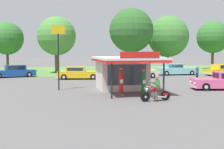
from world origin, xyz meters
TOP-DOWN VIEW (x-y plane):
  - ground_plane at (0.00, 0.00)m, footprint 300.00×300.00m
  - grass_verge_strip at (0.00, 30.00)m, footprint 120.00×24.00m
  - service_station_kiosk at (-1.15, 4.04)m, footprint 4.68×7.30m
  - gas_pump_nearside at (-2.02, 1.08)m, footprint 0.44×0.44m
  - gas_pump_offside at (-0.28, 1.08)m, footprint 0.44×0.44m
  - motorcycle_with_rider at (-0.41, -1.97)m, footprint 2.13×0.72m
  - featured_classic_sedan at (7.25, 2.37)m, footprint 5.41×2.83m
  - parked_car_back_row_far_right at (9.74, 17.39)m, footprint 5.62×2.06m
  - parked_car_back_row_centre_left at (-11.72, 18.39)m, footprint 5.75×3.30m
  - parked_car_second_row_spare at (-3.97, 14.17)m, footprint 5.28×2.65m
  - parked_car_back_row_centre_right at (15.79, 15.59)m, footprint 5.60×2.76m
  - parked_car_back_row_right at (3.05, 14.03)m, footprint 5.28×2.49m
  - bystander_strolling_foreground at (9.03, 10.19)m, footprint 0.34×0.34m
  - tree_oak_far_left at (12.20, 26.19)m, footprint 6.91×6.91m
  - tree_oak_left at (-13.82, 28.44)m, footprint 5.14×5.14m
  - tree_oak_far_right at (5.04, 23.52)m, footprint 6.78×6.78m
  - tree_oak_centre at (-6.37, 24.73)m, footprint 5.78×5.78m
  - tree_oak_distant_spare at (21.59, 28.34)m, footprint 5.83×5.83m
  - roadside_pole_sign at (-6.47, 4.79)m, footprint 1.10×0.12m

SIDE VIEW (x-z plane):
  - ground_plane at x=0.00m, z-range 0.00..0.00m
  - grass_verge_strip at x=0.00m, z-range 0.00..0.01m
  - motorcycle_with_rider at x=-0.41m, z-range -0.14..1.44m
  - parked_car_second_row_spare at x=-3.97m, z-range -0.05..1.40m
  - featured_classic_sedan at x=7.25m, z-range -0.07..1.43m
  - parked_car_back_row_centre_right at x=15.79m, z-range -0.06..1.43m
  - parked_car_back_row_centre_left at x=-11.72m, z-range -0.06..1.45m
  - parked_car_back_row_far_right at x=9.74m, z-range -0.06..1.48m
  - parked_car_back_row_right at x=3.05m, z-range -0.09..1.51m
  - bystander_strolling_foreground at x=9.03m, z-range 0.04..1.61m
  - gas_pump_offside at x=-0.28m, z-range -0.08..1.86m
  - gas_pump_nearside at x=-2.02m, z-range -0.08..1.99m
  - service_station_kiosk at x=-1.15m, z-range 0.01..3.22m
  - roadside_pole_sign at x=-6.47m, z-range 0.93..6.31m
  - tree_oak_left at x=-13.82m, z-range 1.34..9.19m
  - tree_oak_centre at x=-6.37m, z-range 1.20..9.64m
  - tree_oak_far_left at x=12.20m, z-range 1.04..10.24m
  - tree_oak_distant_spare at x=21.59m, z-range 1.32..10.08m
  - tree_oak_far_right at x=5.04m, z-range 1.52..11.36m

